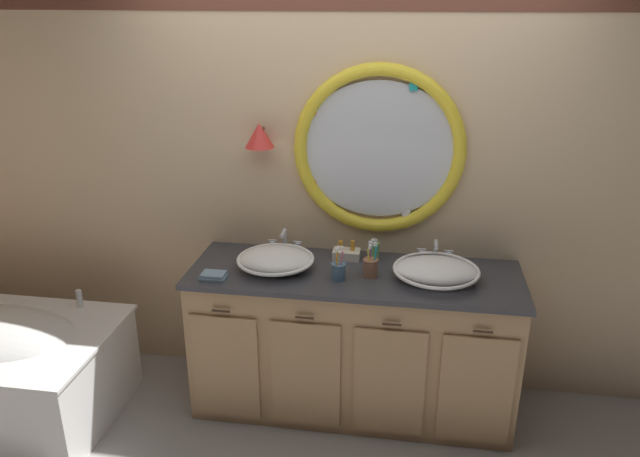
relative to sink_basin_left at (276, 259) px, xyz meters
The scene contains 12 objects.
ground_plane 1.04m from the sink_basin_left, 29.95° to the right, with size 14.00×14.00×0.00m, color gray.
back_wall_assembly 0.65m from the sink_basin_left, 44.24° to the left, with size 6.40×0.26×2.60m.
vanity_counter 0.68m from the sink_basin_left, ahead, with size 1.88×0.66×0.89m.
sink_basin_left is the anchor object (origin of this frame).
sink_basin_right 0.90m from the sink_basin_left, ahead, with size 0.48×0.48×0.11m.
faucet_set_left 0.25m from the sink_basin_left, 90.00° to the left, with size 0.21×0.12×0.15m.
faucet_set_right 0.94m from the sink_basin_left, 15.62° to the left, with size 0.21×0.13×0.14m.
toothbrush_holder_left 0.38m from the sink_basin_left, 11.81° to the right, with size 0.08×0.08×0.20m.
toothbrush_holder_right 0.54m from the sink_basin_left, ahead, with size 0.09×0.09×0.21m.
soap_dispenser 0.58m from the sink_basin_left, 20.86° to the left, with size 0.06×0.07×0.14m.
folded_hand_towel 0.36m from the sink_basin_left, 149.95° to the right, with size 0.14×0.10×0.04m.
toiletry_basket 0.44m from the sink_basin_left, 28.56° to the left, with size 0.16×0.10×0.12m.
Camera 1 is at (0.37, -2.87, 2.37)m, focal length 34.07 mm.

